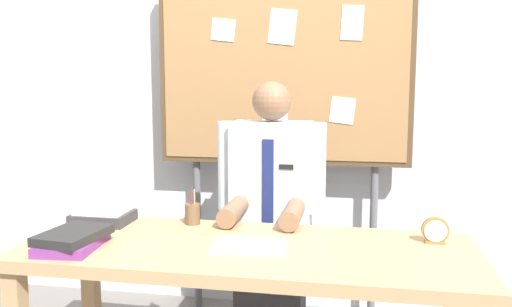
{
  "coord_description": "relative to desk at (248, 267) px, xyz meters",
  "views": [
    {
      "loc": [
        0.43,
        -2.06,
        1.41
      ],
      "look_at": [
        0.0,
        0.18,
        1.09
      ],
      "focal_mm": 37.93,
      "sensor_mm": 36.0,
      "label": 1
    }
  ],
  "objects": [
    {
      "name": "back_wall",
      "position": [
        0.0,
        1.2,
        0.7
      ],
      "size": [
        6.4,
        0.08,
        2.7
      ],
      "primitive_type": "cube",
      "color": "silver",
      "rests_on": "ground_plane"
    },
    {
      "name": "desk",
      "position": [
        0.0,
        0.0,
        0.0
      ],
      "size": [
        1.83,
        0.71,
        0.74
      ],
      "color": "tan",
      "rests_on": "ground_plane"
    },
    {
      "name": "person",
      "position": [
        0.0,
        0.6,
        -0.0
      ],
      "size": [
        0.55,
        0.56,
        1.4
      ],
      "color": "#2D2D33",
      "rests_on": "ground_plane"
    },
    {
      "name": "bulletin_board",
      "position": [
        0.0,
        1.0,
        0.79
      ],
      "size": [
        1.45,
        0.09,
        2.02
      ],
      "color": "#4C3823",
      "rests_on": "ground_plane"
    },
    {
      "name": "book_stack",
      "position": [
        -0.67,
        -0.16,
        0.13
      ],
      "size": [
        0.24,
        0.31,
        0.07
      ],
      "color": "#72337F",
      "rests_on": "desk"
    },
    {
      "name": "open_notebook",
      "position": [
        0.01,
        -0.02,
        0.1
      ],
      "size": [
        0.31,
        0.23,
        0.01
      ],
      "primitive_type": "cube",
      "rotation": [
        0.0,
        0.0,
        0.09
      ],
      "color": "white",
      "rests_on": "desk"
    },
    {
      "name": "desk_clock",
      "position": [
        0.75,
        0.17,
        0.14
      ],
      "size": [
        0.11,
        0.04,
        0.11
      ],
      "color": "olive",
      "rests_on": "desk"
    },
    {
      "name": "pen_holder",
      "position": [
        -0.32,
        0.27,
        0.14
      ],
      "size": [
        0.07,
        0.07,
        0.16
      ],
      "color": "brown",
      "rests_on": "desk"
    },
    {
      "name": "paper_tray",
      "position": [
        -0.73,
        0.21,
        0.12
      ],
      "size": [
        0.26,
        0.2,
        0.06
      ],
      "color": "#333338",
      "rests_on": "desk"
    }
  ]
}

